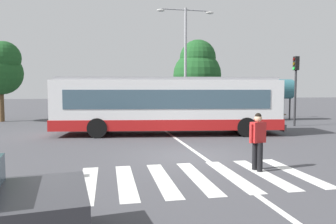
{
  "coord_description": "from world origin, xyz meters",
  "views": [
    {
      "loc": [
        -2.84,
        -10.72,
        2.39
      ],
      "look_at": [
        0.13,
        4.41,
        1.3
      ],
      "focal_mm": 33.15,
      "sensor_mm": 36.0,
      "label": 1
    }
  ],
  "objects_px": {
    "parked_car_teal": "(164,108)",
    "parked_car_silver": "(134,109)",
    "parked_car_charcoal": "(195,108)",
    "twin_arm_street_lamp": "(185,52)",
    "city_transit_bus": "(167,105)",
    "traffic_light_far_corner": "(296,79)",
    "parked_car_red": "(101,109)",
    "background_tree_left": "(1,69)",
    "pedestrian_crossing_street": "(258,138)",
    "parked_car_black": "(221,108)",
    "parked_car_champagne": "(68,110)",
    "background_tree_right": "(197,70)",
    "bus_stop_shelter": "(267,90)"
  },
  "relations": [
    {
      "from": "bus_stop_shelter",
      "to": "background_tree_left",
      "type": "bearing_deg",
      "value": 171.5
    },
    {
      "from": "city_transit_bus",
      "to": "parked_car_black",
      "type": "height_order",
      "value": "city_transit_bus"
    },
    {
      "from": "city_transit_bus",
      "to": "traffic_light_far_corner",
      "type": "bearing_deg",
      "value": 12.96
    },
    {
      "from": "parked_car_teal",
      "to": "parked_car_silver",
      "type": "bearing_deg",
      "value": -177.72
    },
    {
      "from": "parked_car_charcoal",
      "to": "background_tree_right",
      "type": "bearing_deg",
      "value": 70.55
    },
    {
      "from": "traffic_light_far_corner",
      "to": "parked_car_charcoal",
      "type": "bearing_deg",
      "value": 117.56
    },
    {
      "from": "parked_car_champagne",
      "to": "bus_stop_shelter",
      "type": "height_order",
      "value": "bus_stop_shelter"
    },
    {
      "from": "parked_car_champagne",
      "to": "parked_car_charcoal",
      "type": "bearing_deg",
      "value": -0.61
    },
    {
      "from": "parked_car_red",
      "to": "parked_car_teal",
      "type": "distance_m",
      "value": 5.52
    },
    {
      "from": "parked_car_red",
      "to": "parked_car_champagne",
      "type": "bearing_deg",
      "value": -173.89
    },
    {
      "from": "twin_arm_street_lamp",
      "to": "parked_car_charcoal",
      "type": "bearing_deg",
      "value": 64.37
    },
    {
      "from": "parked_car_red",
      "to": "background_tree_left",
      "type": "relative_size",
      "value": 0.77
    },
    {
      "from": "parked_car_black",
      "to": "twin_arm_street_lamp",
      "type": "relative_size",
      "value": 0.54
    },
    {
      "from": "parked_car_teal",
      "to": "twin_arm_street_lamp",
      "type": "bearing_deg",
      "value": -77.97
    },
    {
      "from": "parked_car_black",
      "to": "background_tree_right",
      "type": "height_order",
      "value": "background_tree_right"
    },
    {
      "from": "parked_car_silver",
      "to": "traffic_light_far_corner",
      "type": "xyz_separation_m",
      "value": [
        9.88,
        -8.78,
        2.33
      ]
    },
    {
      "from": "pedestrian_crossing_street",
      "to": "city_transit_bus",
      "type": "bearing_deg",
      "value": 98.27
    },
    {
      "from": "parked_car_charcoal",
      "to": "twin_arm_street_lamp",
      "type": "relative_size",
      "value": 0.54
    },
    {
      "from": "city_transit_bus",
      "to": "twin_arm_street_lamp",
      "type": "height_order",
      "value": "twin_arm_street_lamp"
    },
    {
      "from": "parked_car_red",
      "to": "bus_stop_shelter",
      "type": "distance_m",
      "value": 13.85
    },
    {
      "from": "twin_arm_street_lamp",
      "to": "pedestrian_crossing_street",
      "type": "bearing_deg",
      "value": -95.99
    },
    {
      "from": "parked_car_red",
      "to": "background_tree_left",
      "type": "xyz_separation_m",
      "value": [
        -7.26,
        -2.0,
        3.23
      ]
    },
    {
      "from": "parked_car_red",
      "to": "bus_stop_shelter",
      "type": "relative_size",
      "value": 1.11
    },
    {
      "from": "background_tree_left",
      "to": "parked_car_teal",
      "type": "bearing_deg",
      "value": 8.67
    },
    {
      "from": "city_transit_bus",
      "to": "traffic_light_far_corner",
      "type": "xyz_separation_m",
      "value": [
        9.01,
        2.07,
        1.5
      ]
    },
    {
      "from": "parked_car_black",
      "to": "twin_arm_street_lamp",
      "type": "bearing_deg",
      "value": -138.93
    },
    {
      "from": "parked_car_black",
      "to": "bus_stop_shelter",
      "type": "relative_size",
      "value": 1.1
    },
    {
      "from": "background_tree_left",
      "to": "background_tree_right",
      "type": "bearing_deg",
      "value": 18.8
    },
    {
      "from": "twin_arm_street_lamp",
      "to": "background_tree_left",
      "type": "distance_m",
      "value": 13.93
    },
    {
      "from": "parked_car_red",
      "to": "traffic_light_far_corner",
      "type": "distance_m",
      "value": 15.71
    },
    {
      "from": "parked_car_red",
      "to": "traffic_light_far_corner",
      "type": "bearing_deg",
      "value": -35.08
    },
    {
      "from": "parked_car_champagne",
      "to": "parked_car_black",
      "type": "xyz_separation_m",
      "value": [
        13.57,
        -0.13,
        0.0
      ]
    },
    {
      "from": "parked_car_red",
      "to": "background_tree_left",
      "type": "height_order",
      "value": "background_tree_left"
    },
    {
      "from": "parked_car_champagne",
      "to": "background_tree_left",
      "type": "bearing_deg",
      "value": -159.38
    },
    {
      "from": "traffic_light_far_corner",
      "to": "background_tree_left",
      "type": "distance_m",
      "value": 21.17
    },
    {
      "from": "background_tree_right",
      "to": "pedestrian_crossing_street",
      "type": "bearing_deg",
      "value": -102.08
    },
    {
      "from": "parked_car_teal",
      "to": "bus_stop_shelter",
      "type": "xyz_separation_m",
      "value": [
        7.29,
        -4.95,
        1.65
      ]
    },
    {
      "from": "pedestrian_crossing_street",
      "to": "parked_car_teal",
      "type": "bearing_deg",
      "value": 88.04
    },
    {
      "from": "parked_car_teal",
      "to": "background_tree_right",
      "type": "xyz_separation_m",
      "value": [
        4.23,
        3.84,
        3.73
      ]
    },
    {
      "from": "parked_car_silver",
      "to": "traffic_light_far_corner",
      "type": "height_order",
      "value": "traffic_light_far_corner"
    },
    {
      "from": "bus_stop_shelter",
      "to": "background_tree_right",
      "type": "height_order",
      "value": "background_tree_right"
    },
    {
      "from": "city_transit_bus",
      "to": "parked_car_black",
      "type": "relative_size",
      "value": 2.65
    },
    {
      "from": "bus_stop_shelter",
      "to": "background_tree_left",
      "type": "distance_m",
      "value": 20.36
    },
    {
      "from": "parked_car_red",
      "to": "twin_arm_street_lamp",
      "type": "height_order",
      "value": "twin_arm_street_lamp"
    },
    {
      "from": "parked_car_teal",
      "to": "parked_car_black",
      "type": "xyz_separation_m",
      "value": [
        5.31,
        -0.37,
        0.0
      ]
    },
    {
      "from": "parked_car_charcoal",
      "to": "parked_car_teal",
      "type": "bearing_deg",
      "value": 172.46
    },
    {
      "from": "city_transit_bus",
      "to": "parked_car_red",
      "type": "relative_size",
      "value": 2.63
    },
    {
      "from": "parked_car_champagne",
      "to": "background_tree_left",
      "type": "relative_size",
      "value": 0.76
    },
    {
      "from": "pedestrian_crossing_street",
      "to": "parked_car_black",
      "type": "distance_m",
      "value": 19.54
    },
    {
      "from": "parked_car_champagne",
      "to": "background_tree_left",
      "type": "distance_m",
      "value": 5.81
    }
  ]
}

